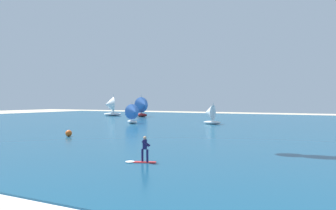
{
  "coord_description": "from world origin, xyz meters",
  "views": [
    {
      "loc": [
        11.05,
        -3.29,
        4.05
      ],
      "look_at": [
        -0.25,
        17.46,
        3.72
      ],
      "focal_mm": 37.6,
      "sensor_mm": 36.0,
      "label": 1
    }
  ],
  "objects_px": {
    "sailboat_outermost": "(110,106)",
    "sailboat_far_left": "(210,114)",
    "marker_buoy": "(69,133)",
    "kitesurfer": "(142,153)",
    "sailboat_near_shore": "(143,107)",
    "sailboat_leading": "(133,114)"
  },
  "relations": [
    {
      "from": "sailboat_near_shore",
      "to": "sailboat_far_left",
      "type": "relative_size",
      "value": 1.46
    },
    {
      "from": "kitesurfer",
      "to": "sailboat_outermost",
      "type": "relative_size",
      "value": 0.38
    },
    {
      "from": "sailboat_near_shore",
      "to": "sailboat_leading",
      "type": "relative_size",
      "value": 1.42
    },
    {
      "from": "sailboat_outermost",
      "to": "sailboat_far_left",
      "type": "height_order",
      "value": "sailboat_outermost"
    },
    {
      "from": "sailboat_leading",
      "to": "sailboat_near_shore",
      "type": "bearing_deg",
      "value": 118.84
    },
    {
      "from": "sailboat_far_left",
      "to": "marker_buoy",
      "type": "distance_m",
      "value": 26.37
    },
    {
      "from": "sailboat_near_shore",
      "to": "sailboat_far_left",
      "type": "bearing_deg",
      "value": -34.96
    },
    {
      "from": "sailboat_leading",
      "to": "sailboat_far_left",
      "type": "distance_m",
      "value": 12.72
    },
    {
      "from": "sailboat_outermost",
      "to": "sailboat_near_shore",
      "type": "bearing_deg",
      "value": 3.5
    },
    {
      "from": "sailboat_far_left",
      "to": "marker_buoy",
      "type": "bearing_deg",
      "value": -103.42
    },
    {
      "from": "marker_buoy",
      "to": "kitesurfer",
      "type": "bearing_deg",
      "value": -31.53
    },
    {
      "from": "sailboat_far_left",
      "to": "marker_buoy",
      "type": "relative_size",
      "value": 5.13
    },
    {
      "from": "sailboat_outermost",
      "to": "sailboat_far_left",
      "type": "bearing_deg",
      "value": -25.76
    },
    {
      "from": "marker_buoy",
      "to": "sailboat_outermost",
      "type": "bearing_deg",
      "value": 122.8
    },
    {
      "from": "sailboat_near_shore",
      "to": "sailboat_far_left",
      "type": "height_order",
      "value": "sailboat_near_shore"
    },
    {
      "from": "sailboat_near_shore",
      "to": "marker_buoy",
      "type": "distance_m",
      "value": 45.52
    },
    {
      "from": "sailboat_near_shore",
      "to": "marker_buoy",
      "type": "relative_size",
      "value": 7.51
    },
    {
      "from": "sailboat_outermost",
      "to": "sailboat_leading",
      "type": "height_order",
      "value": "sailboat_outermost"
    },
    {
      "from": "kitesurfer",
      "to": "sailboat_outermost",
      "type": "height_order",
      "value": "sailboat_outermost"
    },
    {
      "from": "sailboat_outermost",
      "to": "sailboat_far_left",
      "type": "xyz_separation_m",
      "value": [
        32.83,
        -15.84,
        -0.81
      ]
    },
    {
      "from": "kitesurfer",
      "to": "sailboat_far_left",
      "type": "relative_size",
      "value": 0.56
    },
    {
      "from": "kitesurfer",
      "to": "sailboat_far_left",
      "type": "height_order",
      "value": "sailboat_far_left"
    }
  ]
}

